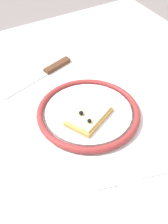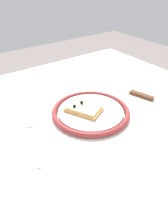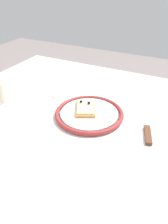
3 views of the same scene
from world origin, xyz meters
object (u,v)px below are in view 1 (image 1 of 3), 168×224
at_px(dining_table, 100,147).
at_px(pizza_slice_near, 89,116).
at_px(knife, 49,71).
at_px(plate, 88,113).
at_px(fork, 144,176).

relative_size(dining_table, pizza_slice_near, 8.47).
height_order(pizza_slice_near, knife, pizza_slice_near).
bearing_deg(pizza_slice_near, knife, -0.51).
bearing_deg(plate, knife, 2.42).
bearing_deg(pizza_slice_near, fork, -173.76).
bearing_deg(plate, fork, -177.36).
distance_m(dining_table, knife, 0.27).
bearing_deg(plate, dining_table, -168.52).
height_order(plate, fork, plate).
bearing_deg(knife, pizza_slice_near, 179.49).
bearing_deg(fork, knife, 2.53).
relative_size(plate, knife, 1.07).
distance_m(dining_table, pizza_slice_near, 0.10).
height_order(dining_table, knife, knife).
height_order(dining_table, fork, fork).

